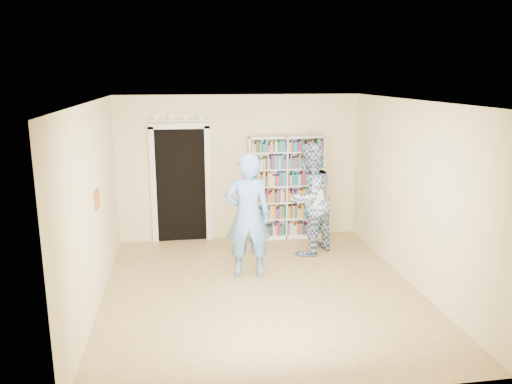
% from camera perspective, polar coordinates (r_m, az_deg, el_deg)
% --- Properties ---
extents(floor, '(5.00, 5.00, 0.00)m').
position_cam_1_polar(floor, '(7.35, 0.63, -11.22)').
color(floor, '#967348').
rests_on(floor, ground).
extents(ceiling, '(5.00, 5.00, 0.00)m').
position_cam_1_polar(ceiling, '(6.70, 0.69, 10.30)').
color(ceiling, white).
rests_on(ceiling, wall_back).
extents(wall_back, '(4.50, 0.00, 4.50)m').
position_cam_1_polar(wall_back, '(9.32, -1.86, 2.76)').
color(wall_back, beige).
rests_on(wall_back, floor).
extents(wall_left, '(0.00, 5.00, 5.00)m').
position_cam_1_polar(wall_left, '(6.91, -18.08, -1.62)').
color(wall_left, beige).
rests_on(wall_left, floor).
extents(wall_right, '(0.00, 5.00, 5.00)m').
position_cam_1_polar(wall_right, '(7.59, 17.66, -0.29)').
color(wall_right, beige).
rests_on(wall_right, floor).
extents(bookshelf, '(1.41, 0.26, 1.94)m').
position_cam_1_polar(bookshelf, '(9.38, 3.43, 0.52)').
color(bookshelf, white).
rests_on(bookshelf, floor).
extents(doorway, '(1.10, 0.08, 2.43)m').
position_cam_1_polar(doorway, '(9.27, -8.60, 1.48)').
color(doorway, black).
rests_on(doorway, floor).
extents(wall_art, '(0.03, 0.25, 0.25)m').
position_cam_1_polar(wall_art, '(7.09, -17.70, -0.81)').
color(wall_art, brown).
rests_on(wall_art, wall_left).
extents(man_blue, '(0.73, 0.51, 1.92)m').
position_cam_1_polar(man_blue, '(7.57, -0.95, -2.74)').
color(man_blue, '#5D8DD0').
rests_on(man_blue, floor).
extents(man_plaid, '(1.19, 1.16, 1.94)m').
position_cam_1_polar(man_plaid, '(8.59, 6.07, -0.83)').
color(man_plaid, navy).
rests_on(man_plaid, floor).
extents(paper_sheet, '(0.20, 0.11, 0.31)m').
position_cam_1_polar(paper_sheet, '(8.34, 7.19, -0.77)').
color(paper_sheet, white).
rests_on(paper_sheet, man_plaid).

